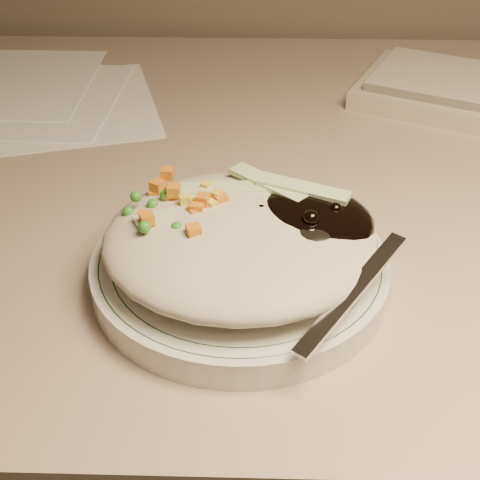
{
  "coord_description": "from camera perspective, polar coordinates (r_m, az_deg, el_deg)",
  "views": [
    {
      "loc": [
        -0.08,
        0.81,
        1.05
      ],
      "look_at": [
        -0.09,
        1.2,
        0.78
      ],
      "focal_mm": 50.0,
      "sensor_mm": 36.0,
      "label": 1
    }
  ],
  "objects": [
    {
      "name": "desk",
      "position": [
        0.77,
        7.05,
        -6.52
      ],
      "size": [
        1.4,
        0.7,
        0.74
      ],
      "color": "gray",
      "rests_on": "ground"
    },
    {
      "name": "plate",
      "position": [
        0.49,
        0.0,
        -2.49
      ],
      "size": [
        0.21,
        0.21,
        0.02
      ],
      "primitive_type": "cylinder",
      "color": "silver",
      "rests_on": "desk"
    },
    {
      "name": "plate_rim",
      "position": [
        0.48,
        0.0,
        -1.55
      ],
      "size": [
        0.2,
        0.2,
        0.0
      ],
      "color": "#144723",
      "rests_on": "plate"
    },
    {
      "name": "meal",
      "position": [
        0.47,
        0.52,
        0.5
      ],
      "size": [
        0.21,
        0.19,
        0.05
      ],
      "color": "beige",
      "rests_on": "plate"
    }
  ]
}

